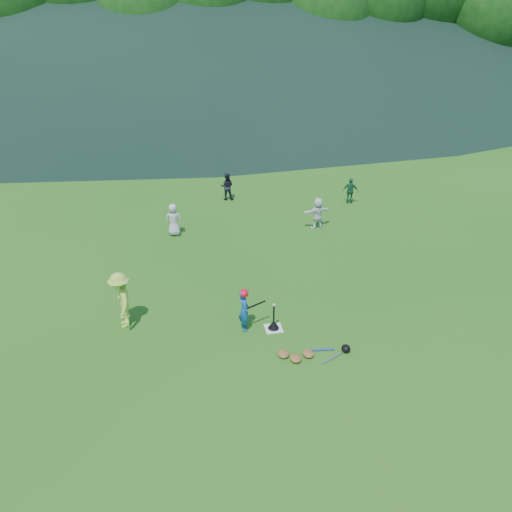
{
  "coord_description": "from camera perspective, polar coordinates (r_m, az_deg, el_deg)",
  "views": [
    {
      "loc": [
        -2.45,
        -10.56,
        7.63
      ],
      "look_at": [
        0.0,
        2.5,
        0.9
      ],
      "focal_mm": 35.0,
      "sensor_mm": 36.0,
      "label": 1
    }
  ],
  "objects": [
    {
      "name": "ground",
      "position": [
        13.26,
        2.02,
        -8.3
      ],
      "size": [
        120.0,
        120.0,
        0.0
      ],
      "primitive_type": "plane",
      "color": "#1D6016",
      "rests_on": "ground"
    },
    {
      "name": "home_plate",
      "position": [
        13.25,
        2.02,
        -8.26
      ],
      "size": [
        0.45,
        0.45,
        0.02
      ],
      "primitive_type": "cube",
      "color": "silver",
      "rests_on": "ground"
    },
    {
      "name": "baseball",
      "position": [
        12.85,
        2.07,
        -5.61
      ],
      "size": [
        0.08,
        0.08,
        0.08
      ],
      "primitive_type": "sphere",
      "color": "white",
      "rests_on": "batting_tee"
    },
    {
      "name": "batter_child",
      "position": [
        12.92,
        -1.37,
        -6.2
      ],
      "size": [
        0.33,
        0.46,
        1.17
      ],
      "primitive_type": "imported",
      "rotation": [
        0.0,
        0.0,
        1.7
      ],
      "color": "#155296",
      "rests_on": "ground"
    },
    {
      "name": "adult_coach",
      "position": [
        13.42,
        -15.15,
        -4.89
      ],
      "size": [
        0.71,
        1.07,
        1.55
      ],
      "primitive_type": "imported",
      "rotation": [
        0.0,
        0.0,
        -1.44
      ],
      "color": "#A9D83F",
      "rests_on": "ground"
    },
    {
      "name": "fielder_a",
      "position": [
        18.45,
        -9.4,
        4.1
      ],
      "size": [
        0.64,
        0.48,
        1.2
      ],
      "primitive_type": "imported",
      "rotation": [
        0.0,
        0.0,
        2.97
      ],
      "color": "#BBBBBB",
      "rests_on": "ground"
    },
    {
      "name": "fielder_b",
      "position": [
        21.74,
        -3.34,
        7.93
      ],
      "size": [
        0.67,
        0.58,
        1.18
      ],
      "primitive_type": "imported",
      "rotation": [
        0.0,
        0.0,
        2.89
      ],
      "color": "black",
      "rests_on": "ground"
    },
    {
      "name": "fielder_c",
      "position": [
        21.67,
        10.74,
        7.32
      ],
      "size": [
        0.7,
        0.52,
        1.1
      ],
      "primitive_type": "imported",
      "rotation": [
        0.0,
        0.0,
        2.7
      ],
      "color": "#1A5931",
      "rests_on": "ground"
    },
    {
      "name": "fielder_d",
      "position": [
        18.97,
        7.04,
        4.9
      ],
      "size": [
        1.16,
        0.57,
        1.2
      ],
      "primitive_type": "imported",
      "rotation": [
        0.0,
        0.0,
        3.35
      ],
      "color": "white",
      "rests_on": "ground"
    },
    {
      "name": "batting_tee",
      "position": [
        13.18,
        2.02,
        -7.84
      ],
      "size": [
        0.3,
        0.3,
        0.68
      ],
      "color": "black",
      "rests_on": "home_plate"
    },
    {
      "name": "batter_gear",
      "position": [
        12.67,
        -1.29,
        -4.4
      ],
      "size": [
        0.71,
        0.3,
        0.53
      ],
      "color": "red",
      "rests_on": "ground"
    },
    {
      "name": "equipment_pile",
      "position": [
        12.36,
        6.01,
        -11.04
      ],
      "size": [
        1.8,
        0.68,
        0.19
      ],
      "color": "olive",
      "rests_on": "ground"
    },
    {
      "name": "outfield_fence",
      "position": [
        39.25,
        -7.18,
        16.5
      ],
      "size": [
        70.07,
        0.08,
        1.33
      ],
      "color": "gray",
      "rests_on": "ground"
    }
  ]
}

